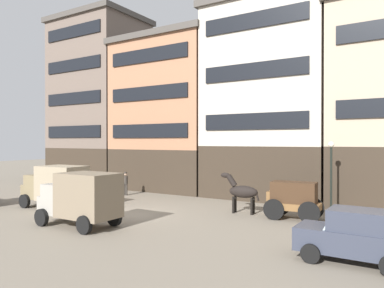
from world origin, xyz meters
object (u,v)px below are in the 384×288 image
cargo_wagon (293,198)px  pedestrian_officer (125,182)px  streetlamp_curbside (331,168)px  delivery_truck_near (56,185)px  delivery_truck_far (80,197)px  sedan_dark (354,236)px  draft_horse (242,191)px

cargo_wagon → pedestrian_officer: size_ratio=1.68×
cargo_wagon → streetlamp_curbside: size_ratio=0.73×
cargo_wagon → pedestrian_officer: bearing=172.6°
delivery_truck_near → delivery_truck_far: same height
delivery_truck_far → pedestrian_officer: (-5.15, 8.88, -0.44)m
delivery_truck_far → sedan_dark: delivery_truck_far is taller
streetlamp_curbside → cargo_wagon: bearing=-127.2°
cargo_wagon → delivery_truck_near: delivery_truck_near is taller
delivery_truck_far → pedestrian_officer: size_ratio=2.42×
cargo_wagon → delivery_truck_near: size_ratio=0.68×
sedan_dark → streetlamp_curbside: 8.42m
delivery_truck_far → pedestrian_officer: delivery_truck_far is taller
delivery_truck_near → pedestrian_officer: size_ratio=2.48×
cargo_wagon → delivery_truck_far: bearing=-139.2°
sedan_dark → streetlamp_curbside: streetlamp_curbside is taller
delivery_truck_near → sedan_dark: size_ratio=1.20×
cargo_wagon → pedestrian_officer: (-13.42, 1.75, -0.17)m
pedestrian_officer → delivery_truck_near: bearing=-90.7°
draft_horse → delivery_truck_far: (-5.32, -7.13, 0.15)m
draft_horse → streetlamp_curbside: 5.12m
draft_horse → sedan_dark: 8.98m
delivery_truck_near → streetlamp_curbside: bearing=23.5°
streetlamp_curbside → sedan_dark: bearing=-73.8°
delivery_truck_near → delivery_truck_far: bearing=-26.5°
delivery_truck_near → sedan_dark: (17.33, -1.36, -0.51)m
delivery_truck_near → streetlamp_curbside: size_ratio=1.08×
draft_horse → delivery_truck_near: delivery_truck_near is taller
delivery_truck_far → streetlamp_curbside: bearing=43.0°
cargo_wagon → delivery_truck_near: 14.24m
draft_horse → streetlamp_curbside: streetlamp_curbside is taller
cargo_wagon → sedan_dark: (3.84, -5.88, -0.23)m
delivery_truck_near → streetlamp_curbside: streetlamp_curbside is taller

